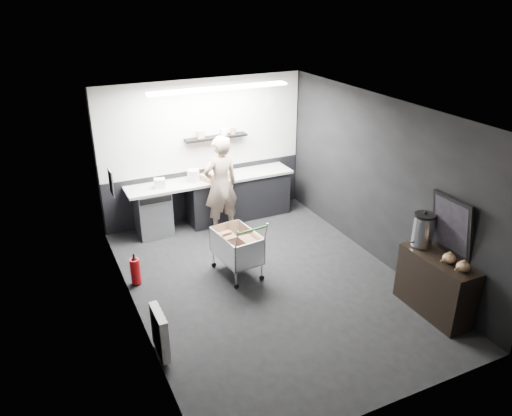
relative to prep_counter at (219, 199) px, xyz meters
name	(u,v)px	position (x,y,z in m)	size (l,w,h in m)	color
floor	(268,283)	(-0.14, -2.42, -0.46)	(5.50, 5.50, 0.00)	black
ceiling	(271,110)	(-0.14, -2.42, 2.24)	(5.50, 5.50, 0.00)	silver
wall_back	(204,151)	(-0.14, 0.33, 0.89)	(5.50, 5.50, 0.00)	black
wall_front	(395,305)	(-0.14, -5.17, 0.89)	(5.50, 5.50, 0.00)	black
wall_left	(130,230)	(-2.14, -2.42, 0.89)	(5.50, 5.50, 0.00)	black
wall_right	(381,182)	(1.86, -2.42, 0.89)	(5.50, 5.50, 0.00)	black
kitchen_wall_panel	(203,125)	(-0.14, 0.31, 1.39)	(3.95, 0.02, 1.70)	silver
dado_panel	(206,192)	(-0.14, 0.31, 0.04)	(3.95, 0.02, 1.00)	black
floating_shelf	(216,137)	(0.06, 0.20, 1.16)	(1.20, 0.22, 0.04)	black
wall_clock	(271,102)	(1.26, 0.30, 1.69)	(0.20, 0.20, 0.03)	white
poster	(111,182)	(-2.12, -1.12, 1.09)	(0.02, 0.30, 0.40)	white
poster_red_band	(111,178)	(-2.11, -1.12, 1.16)	(0.01, 0.22, 0.10)	red
radiator	(160,333)	(-2.08, -3.32, -0.11)	(0.10, 0.50, 0.60)	white
ceiling_strip	(219,88)	(-0.14, -0.57, 2.21)	(2.40, 0.20, 0.04)	white
prep_counter	(219,199)	(0.00, 0.00, 0.00)	(3.20, 0.61, 0.90)	black
person	(221,185)	(-0.12, -0.45, 0.46)	(0.67, 0.44, 1.84)	beige
shopping_cart	(237,247)	(-0.46, -1.95, 0.01)	(0.63, 0.95, 0.99)	silver
sideboard	(436,277)	(1.64, -4.02, 0.09)	(0.49, 1.15, 1.72)	black
fire_extinguisher	(135,270)	(-1.99, -1.57, -0.21)	(0.15, 0.15, 0.50)	red
cardboard_box	(216,176)	(-0.05, -0.05, 0.50)	(0.53, 0.40, 0.11)	#A37A56
pink_tub	(193,176)	(-0.48, 0.00, 0.55)	(0.22, 0.22, 0.22)	silver
white_container	(160,183)	(-1.13, -0.05, 0.53)	(0.19, 0.15, 0.17)	white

